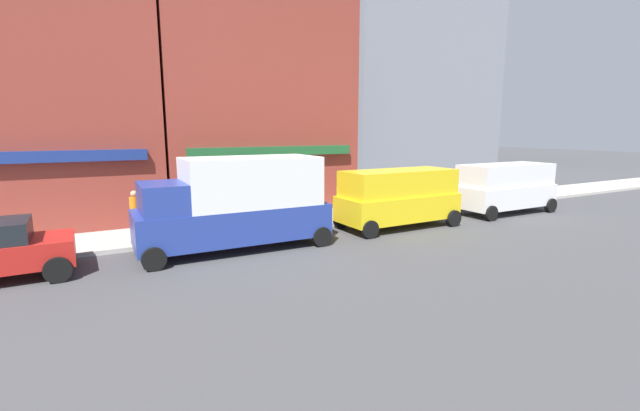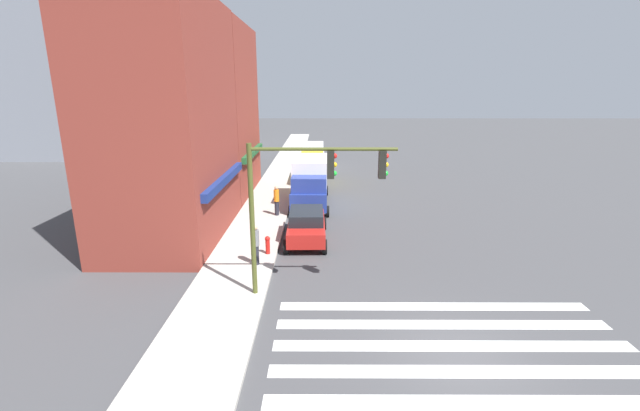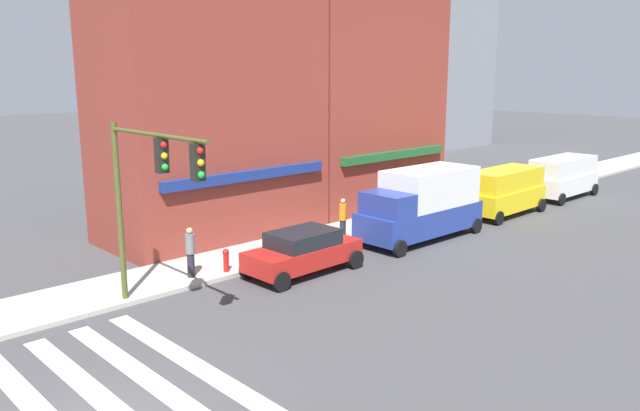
# 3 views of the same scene
# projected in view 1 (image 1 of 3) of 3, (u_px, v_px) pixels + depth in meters

# --- Properties ---
(storefront_row) EXTENTS (18.43, 5.30, 11.64)m
(storefront_row) POSITION_uv_depth(u_px,v_px,m) (148.00, 86.00, 18.42)
(storefront_row) COLOR maroon
(storefront_row) RESTS_ON ground_plane
(box_truck_blue) EXTENTS (6.23, 2.42, 3.04)m
(box_truck_blue) POSITION_uv_depth(u_px,v_px,m) (236.00, 202.00, 14.04)
(box_truck_blue) COLOR navy
(box_truck_blue) RESTS_ON ground_plane
(van_yellow) EXTENTS (5.02, 2.22, 2.34)m
(van_yellow) POSITION_uv_depth(u_px,v_px,m) (399.00, 196.00, 17.27)
(van_yellow) COLOR yellow
(van_yellow) RESTS_ON ground_plane
(van_white) EXTENTS (5.00, 2.22, 2.34)m
(van_white) POSITION_uv_depth(u_px,v_px,m) (505.00, 186.00, 20.30)
(van_white) COLOR white
(van_white) RESTS_ON ground_plane
(pedestrian_orange_vest) EXTENTS (0.32, 0.32, 1.77)m
(pedestrian_orange_vest) POSITION_uv_depth(u_px,v_px,m) (135.00, 216.00, 14.40)
(pedestrian_orange_vest) COLOR #23232D
(pedestrian_orange_vest) RESTS_ON sidewalk_left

